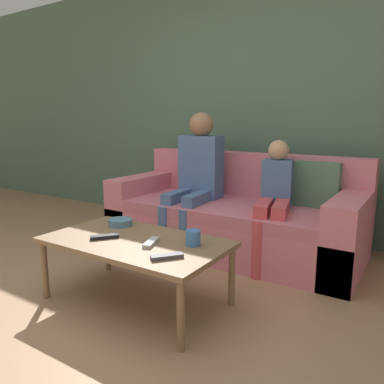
# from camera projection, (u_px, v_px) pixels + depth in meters

# --- Properties ---
(ground_plane) EXTENTS (22.00, 22.00, 0.00)m
(ground_plane) POSITION_uv_depth(u_px,v_px,m) (61.00, 337.00, 1.94)
(ground_plane) COLOR #997251
(wall_back) EXTENTS (12.00, 0.06, 2.60)m
(wall_back) POSITION_uv_depth(u_px,v_px,m) (252.00, 100.00, 3.64)
(wall_back) COLOR #4C6B56
(wall_back) RESTS_ON ground_plane
(couch) EXTENTS (2.11, 0.91, 0.81)m
(couch) POSITION_uv_depth(u_px,v_px,m) (235.00, 218.00, 3.23)
(couch) COLOR #D1707F
(couch) RESTS_ON ground_plane
(coffee_table) EXTENTS (1.11, 0.62, 0.40)m
(coffee_table) POSITION_uv_depth(u_px,v_px,m) (135.00, 245.00, 2.26)
(coffee_table) COLOR brown
(coffee_table) RESTS_ON ground_plane
(person_adult) EXTENTS (0.37, 0.65, 1.17)m
(person_adult) POSITION_uv_depth(u_px,v_px,m) (197.00, 170.00, 3.27)
(person_adult) COLOR #476693
(person_adult) RESTS_ON ground_plane
(person_child) EXTENTS (0.36, 0.66, 0.95)m
(person_child) POSITION_uv_depth(u_px,v_px,m) (275.00, 196.00, 2.86)
(person_child) COLOR #C6474C
(person_child) RESTS_ON ground_plane
(cup_near) EXTENTS (0.09, 0.09, 0.09)m
(cup_near) POSITION_uv_depth(u_px,v_px,m) (193.00, 238.00, 2.14)
(cup_near) COLOR #3D70B2
(cup_near) RESTS_ON coffee_table
(tv_remote_0) EXTENTS (0.10, 0.18, 0.02)m
(tv_remote_0) POSITION_uv_depth(u_px,v_px,m) (151.00, 242.00, 2.16)
(tv_remote_0) COLOR #B7B7BC
(tv_remote_0) RESTS_ON coffee_table
(tv_remote_1) EXTENTS (0.14, 0.16, 0.02)m
(tv_remote_1) POSITION_uv_depth(u_px,v_px,m) (105.00, 237.00, 2.27)
(tv_remote_1) COLOR black
(tv_remote_1) RESTS_ON coffee_table
(tv_remote_2) EXTENTS (0.14, 0.16, 0.02)m
(tv_remote_2) POSITION_uv_depth(u_px,v_px,m) (167.00, 257.00, 1.94)
(tv_remote_2) COLOR #47474C
(tv_remote_2) RESTS_ON coffee_table
(snack_bowl) EXTENTS (0.16, 0.16, 0.05)m
(snack_bowl) POSITION_uv_depth(u_px,v_px,m) (120.00, 222.00, 2.54)
(snack_bowl) COLOR teal
(snack_bowl) RESTS_ON coffee_table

